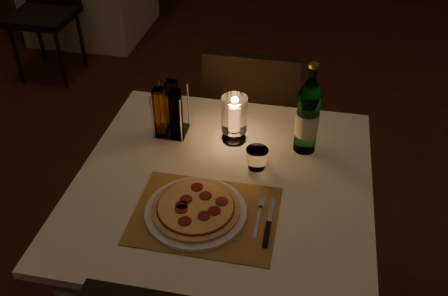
% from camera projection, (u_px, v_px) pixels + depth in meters
% --- Properties ---
extents(floor, '(8.00, 10.00, 0.02)m').
position_uv_depth(floor, '(269.00, 250.00, 2.43)').
color(floor, '#462116').
rests_on(floor, ground).
extents(main_table, '(1.00, 1.00, 0.74)m').
position_uv_depth(main_table, '(223.00, 251.00, 1.92)').
color(main_table, white).
rests_on(main_table, ground).
extents(chair_far, '(0.42, 0.42, 0.90)m').
position_uv_depth(chair_far, '(252.00, 113.00, 2.37)').
color(chair_far, black).
rests_on(chair_far, ground).
extents(placemat, '(0.45, 0.34, 0.00)m').
position_uv_depth(placemat, '(205.00, 215.00, 1.56)').
color(placemat, '#AB7F3B').
rests_on(placemat, main_table).
extents(plate, '(0.32, 0.32, 0.01)m').
position_uv_depth(plate, '(196.00, 212.00, 1.56)').
color(plate, white).
rests_on(plate, placemat).
extents(pizza, '(0.28, 0.28, 0.02)m').
position_uv_depth(pizza, '(196.00, 208.00, 1.55)').
color(pizza, '#D8B77F').
rests_on(pizza, plate).
extents(fork, '(0.02, 0.18, 0.00)m').
position_uv_depth(fork, '(259.00, 214.00, 1.56)').
color(fork, silver).
rests_on(fork, placemat).
extents(knife, '(0.02, 0.22, 0.01)m').
position_uv_depth(knife, '(268.00, 229.00, 1.51)').
color(knife, black).
rests_on(knife, placemat).
extents(tumbler, '(0.08, 0.08, 0.08)m').
position_uv_depth(tumbler, '(257.00, 159.00, 1.73)').
color(tumbler, white).
rests_on(tumbler, main_table).
extents(water_bottle, '(0.08, 0.08, 0.35)m').
position_uv_depth(water_bottle, '(308.00, 117.00, 1.75)').
color(water_bottle, '#5BA969').
rests_on(water_bottle, main_table).
extents(hurricane_candle, '(0.10, 0.10, 0.18)m').
position_uv_depth(hurricane_candle, '(234.00, 116.00, 1.82)').
color(hurricane_candle, white).
rests_on(hurricane_candle, main_table).
extents(cruet_caddy, '(0.12, 0.12, 0.21)m').
position_uv_depth(cruet_caddy, '(170.00, 112.00, 1.85)').
color(cruet_caddy, white).
rests_on(cruet_caddy, main_table).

